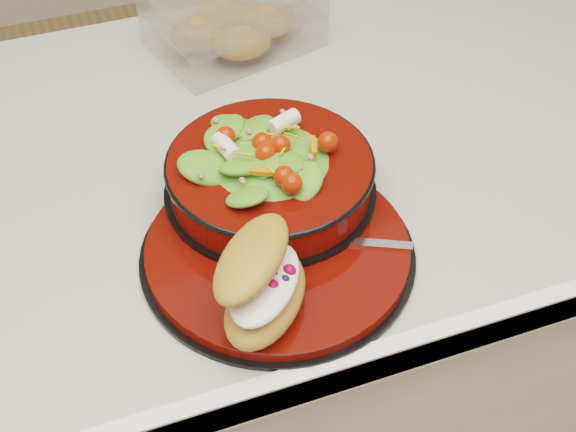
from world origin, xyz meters
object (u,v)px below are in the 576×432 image
object	(u,v)px
island_counter	(339,322)
fork	(337,241)
salad_bowl	(270,168)
pastry_box	(233,19)
croissant	(263,281)
dinner_plate	(278,251)

from	to	relation	value
island_counter	fork	size ratio (longest dim) A/B	8.24
salad_bowl	pastry_box	world-z (taller)	salad_bowl
pastry_box	croissant	bearing A→B (deg)	-117.95
croissant	dinner_plate	bearing A→B (deg)	10.17
fork	pastry_box	size ratio (longest dim) A/B	0.56
salad_bowl	croissant	distance (m)	0.18
dinner_plate	pastry_box	distance (m)	0.45
salad_bowl	pastry_box	xyz separation A→B (m)	(0.06, 0.36, -0.02)
island_counter	fork	bearing A→B (deg)	-117.94
island_counter	pastry_box	bearing A→B (deg)	111.66
salad_bowl	pastry_box	distance (m)	0.36
croissant	pastry_box	xyz separation A→B (m)	(0.13, 0.52, -0.02)
croissant	fork	xyz separation A→B (m)	(0.11, 0.06, -0.04)
salad_bowl	croissant	bearing A→B (deg)	-111.31
fork	pastry_box	xyz separation A→B (m)	(0.02, 0.46, 0.02)
croissant	fork	size ratio (longest dim) A/B	1.10
island_counter	croissant	bearing A→B (deg)	-128.73
dinner_plate	salad_bowl	xyz separation A→B (m)	(0.02, 0.09, 0.05)
salad_bowl	fork	distance (m)	0.12
dinner_plate	island_counter	bearing A→B (deg)	48.17
dinner_plate	croissant	world-z (taller)	croissant
island_counter	croissant	xyz separation A→B (m)	(-0.22, -0.28, 0.51)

